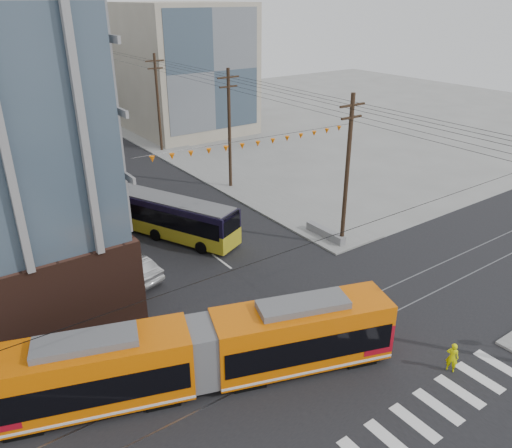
{
  "coord_description": "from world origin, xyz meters",
  "views": [
    {
      "loc": [
        -15.56,
        -11.98,
        16.66
      ],
      "look_at": [
        0.47,
        10.54,
        4.0
      ],
      "focal_mm": 35.0,
      "sensor_mm": 36.0,
      "label": 1
    }
  ],
  "objects": [
    {
      "name": "pedestrian",
      "position": [
        3.29,
        -1.85,
        0.8
      ],
      "size": [
        0.59,
        0.69,
        1.6
      ],
      "primitive_type": "imported",
      "rotation": [
        0.0,
        0.0,
        1.99
      ],
      "color": "#D6DD03",
      "rests_on": "ground"
    },
    {
      "name": "parked_car_grey",
      "position": [
        -5.29,
        25.47,
        0.73
      ],
      "size": [
        3.08,
        5.51,
        1.46
      ],
      "primitive_type": "imported",
      "rotation": [
        0.0,
        0.0,
        3.01
      ],
      "color": "#4D515E",
      "rests_on": "ground"
    },
    {
      "name": "parked_car_white",
      "position": [
        -5.95,
        19.43,
        0.75
      ],
      "size": [
        2.92,
        5.45,
        1.5
      ],
      "primitive_type": "imported",
      "rotation": [
        0.0,
        0.0,
        3.31
      ],
      "color": "silver",
      "rests_on": "ground"
    },
    {
      "name": "city_bus",
      "position": [
        -1.0,
        19.67,
        1.57
      ],
      "size": [
        6.81,
        11.11,
        3.15
      ],
      "primitive_type": null,
      "rotation": [
        0.0,
        0.0,
        0.43
      ],
      "color": "black",
      "rests_on": "ground"
    },
    {
      "name": "ground",
      "position": [
        0.0,
        0.0,
        0.0
      ],
      "size": [
        160.0,
        160.0,
        0.0
      ],
      "primitive_type": "plane",
      "color": "slate"
    },
    {
      "name": "utility_pole_far",
      "position": [
        8.5,
        56.0,
        5.5
      ],
      "size": [
        0.3,
        0.3,
        11.0
      ],
      "primitive_type": "cylinder",
      "color": "black",
      "rests_on": "ground"
    },
    {
      "name": "streetcar",
      "position": [
        -6.98,
        4.33,
        1.77
      ],
      "size": [
        18.21,
        8.38,
        3.54
      ],
      "primitive_type": null,
      "rotation": [
        0.0,
        0.0,
        -0.33
      ],
      "color": "#D35A03",
      "rests_on": "ground"
    },
    {
      "name": "bg_bldg_ne_near",
      "position": [
        16.0,
        48.0,
        8.0
      ],
      "size": [
        14.0,
        14.0,
        16.0
      ],
      "primitive_type": "cube",
      "color": "gray",
      "rests_on": "ground"
    },
    {
      "name": "parked_car_silver",
      "position": [
        -5.89,
        15.42,
        0.76
      ],
      "size": [
        2.82,
        4.88,
        1.52
      ],
      "primitive_type": "imported",
      "rotation": [
        0.0,
        0.0,
        3.42
      ],
      "color": "#B5B5B5",
      "rests_on": "ground"
    },
    {
      "name": "bg_bldg_ne_far",
      "position": [
        18.0,
        68.0,
        7.0
      ],
      "size": [
        16.0,
        16.0,
        14.0
      ],
      "primitive_type": "cube",
      "color": "#8C99A5",
      "rests_on": "ground"
    },
    {
      "name": "jersey_barrier",
      "position": [
        8.3,
        12.52,
        0.37
      ],
      "size": [
        0.87,
        3.74,
        0.75
      ],
      "primitive_type": "cube",
      "rotation": [
        0.0,
        0.0,
        0.01
      ],
      "color": "gray",
      "rests_on": "ground"
    }
  ]
}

